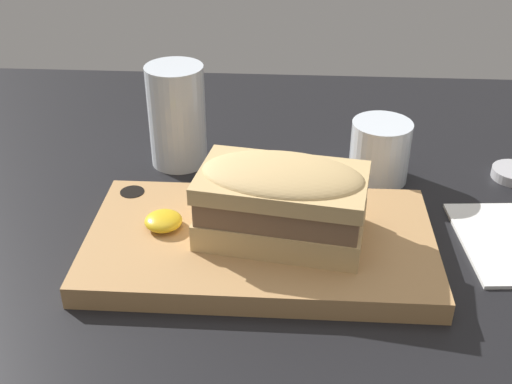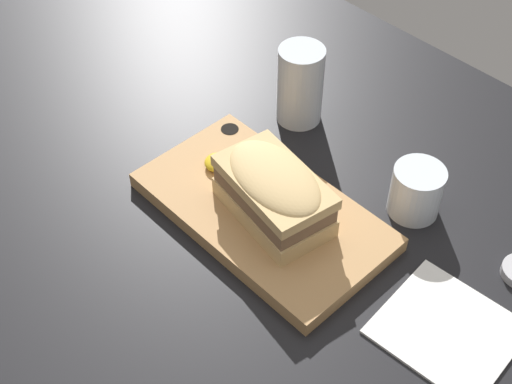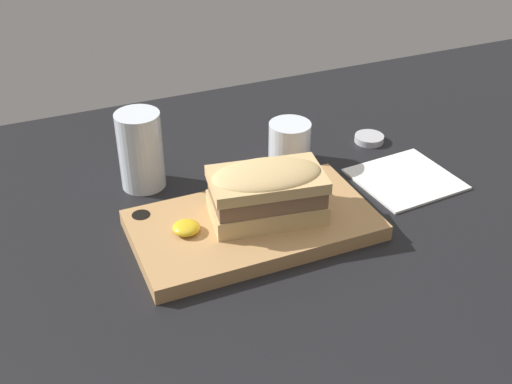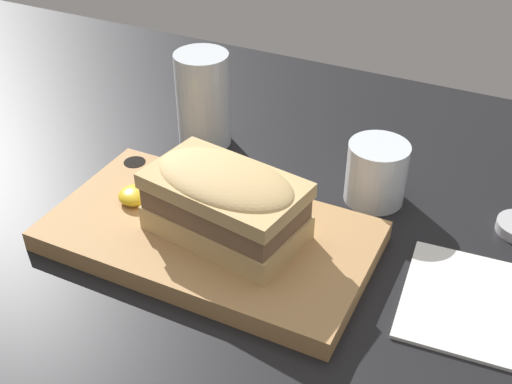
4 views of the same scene
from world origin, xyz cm
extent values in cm
cube|color=black|center=(0.00, 0.00, 1.00)|extent=(194.49, 99.04, 2.00)
cube|color=tan|center=(-7.56, 0.29, 3.15)|extent=(34.38, 19.00, 2.30)
cylinder|color=black|center=(-22.09, 7.14, 3.78)|extent=(2.66, 2.66, 1.15)
cube|color=tan|center=(-5.53, -0.29, 5.67)|extent=(17.10, 11.51, 2.75)
cube|color=brown|center=(-5.53, -0.29, 8.28)|extent=(16.41, 11.05, 2.46)
cube|color=tan|center=(-5.53, -0.29, 10.34)|extent=(17.10, 11.51, 1.65)
ellipsoid|color=tan|center=(-5.53, -0.29, 11.03)|extent=(16.76, 11.28, 2.48)
ellipsoid|color=gold|center=(-17.35, 0.62, 5.06)|extent=(3.80, 3.80, 1.52)
cylinder|color=silver|center=(-18.80, 18.60, 8.30)|extent=(7.00, 7.00, 12.60)
cylinder|color=silver|center=(-18.80, 18.60, 5.03)|extent=(6.16, 6.16, 5.67)
cylinder|color=silver|center=(5.67, 15.86, 5.67)|extent=(7.05, 7.05, 7.35)
cylinder|color=black|center=(5.67, 15.86, 4.76)|extent=(6.34, 6.34, 5.13)
camera|label=1|loc=(-4.79, -51.98, 41.00)|focal=45.00mm
camera|label=2|loc=(38.72, -45.25, 74.65)|focal=50.00mm
camera|label=3|loc=(-36.42, -68.74, 57.02)|focal=45.00mm
camera|label=4|loc=(20.21, -45.59, 46.73)|focal=45.00mm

